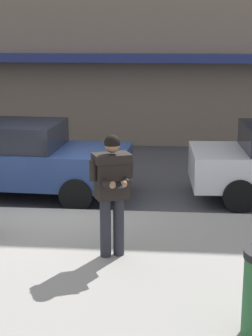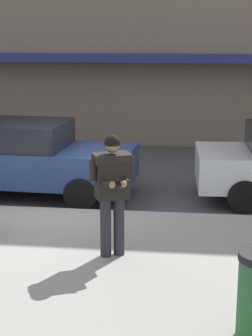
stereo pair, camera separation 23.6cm
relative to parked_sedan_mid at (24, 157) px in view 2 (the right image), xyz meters
The scene contains 5 objects.
ground_plane 1.65m from the parked_sedan_mid, 48.29° to the right, with size 80.00×80.00×0.00m, color #3D3D42.
sidewalk 4.45m from the parked_sedan_mid, 63.47° to the right, with size 32.00×5.30×0.14m, color gray.
curb_paint_line 2.35m from the parked_sedan_mid, 27.67° to the right, with size 28.00×0.12×0.01m, color silver.
parked_sedan_mid is the anchor object (origin of this frame).
man_texting_on_phone 4.17m from the parked_sedan_mid, 55.23° to the right, with size 0.61×0.65×1.81m.
Camera 2 is at (2.53, -9.95, 3.35)m, focal length 60.00 mm.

